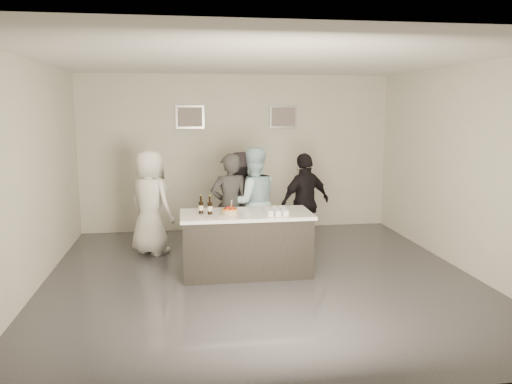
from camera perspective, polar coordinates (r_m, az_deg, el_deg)
floor at (r=7.13m, az=0.60°, el=-9.82°), size 6.00×6.00×0.00m
ceiling at (r=6.76m, az=0.64°, el=14.93°), size 6.00×6.00×0.00m
wall_back at (r=9.74m, az=-2.15°, el=4.46°), size 6.00×0.04×3.00m
wall_front at (r=3.89m, az=7.56°, el=-3.41°), size 6.00×0.04×3.00m
wall_left at (r=6.98m, az=-24.51°, el=1.56°), size 0.04×6.00×3.00m
wall_right at (r=7.83m, az=22.86°, el=2.46°), size 0.04×6.00×3.00m
picture_left at (r=9.62m, az=-7.56°, el=8.49°), size 0.54×0.04×0.44m
picture_right at (r=9.81m, az=3.13°, el=8.58°), size 0.54×0.04×0.44m
bar_counter at (r=7.20m, az=-1.13°, el=-5.88°), size 1.86×0.86×0.90m
cake at (r=6.99m, az=-3.02°, el=-2.25°), size 0.23×0.23×0.07m
beer_bottle_a at (r=7.04m, az=-6.31°, el=-1.44°), size 0.07×0.07×0.26m
beer_bottle_b at (r=6.98m, az=-5.29°, el=-1.52°), size 0.07×0.07×0.26m
tumbler_cluster at (r=7.03m, az=2.35°, el=-2.16°), size 0.30×0.40×0.08m
candles at (r=6.79m, az=-3.50°, el=-2.91°), size 0.24×0.08×0.01m
person_main_black at (r=7.78m, az=-2.99°, el=-1.74°), size 0.67×0.50×1.68m
person_main_blue at (r=7.95m, az=-0.36°, el=-1.20°), size 0.94×0.78×1.76m
person_guest_left at (r=8.29m, az=-11.99°, el=-1.15°), size 0.98×0.96×1.71m
person_guest_right at (r=8.28m, az=5.63°, el=-1.23°), size 1.04×0.77×1.65m
person_guest_back at (r=8.63m, az=-1.78°, el=-0.81°), size 1.21×1.00×1.63m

